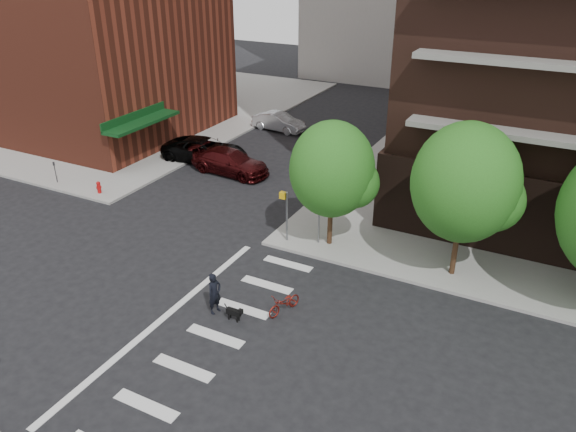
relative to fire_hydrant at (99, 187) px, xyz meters
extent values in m
plane|color=black|center=(10.50, -7.80, -0.55)|extent=(120.00, 120.00, 0.00)
cube|color=gray|center=(-14.00, 15.70, -0.48)|extent=(31.00, 33.00, 0.15)
cube|color=silver|center=(13.50, -11.80, -0.55)|extent=(2.40, 0.50, 0.01)
cube|color=silver|center=(13.50, -9.80, -0.55)|extent=(2.40, 0.50, 0.01)
cube|color=silver|center=(13.50, -7.80, -0.55)|extent=(2.40, 0.50, 0.01)
cube|color=silver|center=(13.50, -5.80, -0.55)|extent=(2.40, 0.50, 0.01)
cube|color=silver|center=(13.50, -3.80, -0.55)|extent=(2.40, 0.50, 0.01)
cube|color=silver|center=(13.50, -1.80, -0.55)|extent=(2.40, 0.50, 0.01)
cube|color=silver|center=(11.00, -7.80, -0.55)|extent=(0.30, 13.00, 0.01)
cube|color=#0C3814|center=(-0.80, 5.20, 2.40)|extent=(1.40, 6.00, 0.20)
cylinder|color=#301E11|center=(14.50, 0.70, 0.75)|extent=(0.24, 0.24, 2.30)
sphere|color=#235B19|center=(14.50, 0.70, 3.50)|extent=(4.00, 4.00, 4.00)
cylinder|color=#301E11|center=(20.50, 0.70, 0.90)|extent=(0.24, 0.24, 2.60)
sphere|color=#235B19|center=(20.50, 0.70, 4.00)|extent=(4.50, 4.50, 4.50)
cylinder|color=slate|center=(12.50, 0.00, 0.90)|extent=(0.10, 0.10, 2.60)
cube|color=gold|center=(12.30, 0.00, 2.00)|extent=(0.32, 0.25, 0.32)
cylinder|color=slate|center=(14.00, 0.50, 0.70)|extent=(0.08, 0.08, 2.20)
cube|color=gold|center=(14.00, 0.35, 1.60)|extent=(0.64, 0.02, 0.64)
cylinder|color=#A50C0C|center=(0.00, 0.00, -0.10)|extent=(0.22, 0.22, 0.60)
sphere|color=#A50C0C|center=(0.00, 0.00, 0.21)|extent=(0.24, 0.24, 0.24)
cylinder|color=black|center=(-3.50, 0.00, 0.15)|extent=(0.05, 0.05, 1.10)
cube|color=black|center=(-3.50, 0.00, 0.81)|extent=(0.10, 0.08, 0.22)
imported|color=black|center=(2.30, 7.53, 0.25)|extent=(3.18, 6.01, 1.61)
imported|color=#370B0C|center=(4.98, 6.51, 0.22)|extent=(2.56, 5.49, 1.55)
imported|color=#B0B4B8|center=(3.48, 15.89, 0.16)|extent=(1.92, 4.43, 1.42)
imported|color=maroon|center=(15.11, -5.21, -0.11)|extent=(1.07, 1.77, 0.88)
imported|color=black|center=(12.62, -6.47, 0.34)|extent=(0.72, 0.55, 1.78)
cube|color=black|center=(13.57, -6.60, -0.17)|extent=(0.61, 0.20, 0.24)
cube|color=black|center=(13.91, -6.60, -0.02)|extent=(0.18, 0.14, 0.18)
cylinder|color=black|center=(13.75, -6.55, -0.42)|extent=(0.06, 0.06, 0.26)
cylinder|color=black|center=(13.39, -6.66, -0.42)|extent=(0.06, 0.06, 0.26)
camera|label=1|loc=(23.88, -21.74, 13.08)|focal=35.00mm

